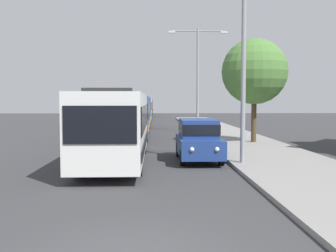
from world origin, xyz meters
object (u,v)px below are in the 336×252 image
object	(u,v)px
bus_middle	(139,111)
streetlamp_near	(244,47)
streetlamp_mid	(198,70)
bus_second_in_line	(132,115)
bus_tail_end	(147,106)
bus_rear	(145,107)
roadside_tree	(254,72)
white_suv	(198,138)
bus_lead	(116,125)
bus_fourth_in_line	(143,108)

from	to	relation	value
bus_middle	streetlamp_near	xyz separation A→B (m)	(5.40, -25.92, 3.27)
streetlamp_mid	bus_second_in_line	bearing A→B (deg)	-139.12
streetlamp_mid	bus_tail_end	bearing A→B (deg)	96.37
bus_rear	roadside_tree	distance (m)	44.90
bus_rear	streetlamp_near	xyz separation A→B (m)	(5.40, -52.46, 3.27)
white_suv	streetlamp_mid	xyz separation A→B (m)	(1.70, 16.25, 4.36)
bus_lead	white_suv	distance (m)	3.79
bus_lead	bus_rear	distance (m)	51.38
white_suv	bus_tail_end	bearing A→B (deg)	93.28
bus_rear	bus_second_in_line	bearing A→B (deg)	-90.00
bus_lead	streetlamp_near	bearing A→B (deg)	-11.37
white_suv	streetlamp_near	size ratio (longest dim) A/B	0.60
bus_second_in_line	bus_fourth_in_line	distance (m)	25.58
bus_lead	bus_second_in_line	distance (m)	12.09
bus_middle	white_suv	size ratio (longest dim) A/B	2.33
bus_rear	bus_tail_end	world-z (taller)	same
bus_middle	bus_tail_end	size ratio (longest dim) A/B	1.00
roadside_tree	streetlamp_near	bearing A→B (deg)	-106.95
bus_middle	bus_tail_end	xyz separation A→B (m)	(-0.00, 40.25, -0.00)
bus_tail_end	bus_lead	bearing A→B (deg)	-90.00
bus_lead	white_suv	size ratio (longest dim) A/B	2.26
bus_fourth_in_line	streetlamp_mid	distance (m)	21.91
streetlamp_mid	roadside_tree	xyz separation A→B (m)	(2.55, -9.49, -0.83)
bus_second_in_line	bus_fourth_in_line	xyz separation A→B (m)	(0.00, 25.58, 0.00)
bus_rear	streetlamp_near	size ratio (longest dim) A/B	1.56
bus_rear	white_suv	distance (m)	51.00
streetlamp_mid	roadside_tree	distance (m)	9.86
bus_second_in_line	streetlamp_near	world-z (taller)	streetlamp_near
bus_second_in_line	streetlamp_near	size ratio (longest dim) A/B	1.47
bus_lead	streetlamp_mid	world-z (taller)	streetlamp_mid
white_suv	streetlamp_mid	bearing A→B (deg)	84.03
roadside_tree	bus_second_in_line	bearing A→B (deg)	148.80
bus_middle	bus_fourth_in_line	bearing A→B (deg)	90.00
bus_fourth_in_line	bus_lead	bearing A→B (deg)	-90.00
bus_lead	bus_second_in_line	world-z (taller)	same
bus_rear	bus_tail_end	bearing A→B (deg)	90.00
bus_lead	bus_rear	world-z (taller)	same
bus_second_in_line	streetlamp_near	distance (m)	14.61
roadside_tree	bus_tail_end	bearing A→B (deg)	97.83
bus_second_in_line	roadside_tree	xyz separation A→B (m)	(7.95, -4.81, 2.87)
bus_second_in_line	bus_middle	xyz separation A→B (m)	(-0.00, 12.75, -0.00)
white_suv	roadside_tree	bearing A→B (deg)	57.85
bus_second_in_line	bus_lead	bearing A→B (deg)	-90.00
white_suv	streetlamp_mid	distance (m)	16.91
bus_second_in_line	bus_tail_end	bearing A→B (deg)	90.00
bus_second_in_line	streetlamp_mid	world-z (taller)	streetlamp_mid
bus_middle	streetlamp_mid	size ratio (longest dim) A/B	1.24
bus_middle	roadside_tree	distance (m)	19.49
bus_tail_end	streetlamp_near	world-z (taller)	streetlamp_near
bus_rear	roadside_tree	xyz separation A→B (m)	(7.95, -44.10, 2.87)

